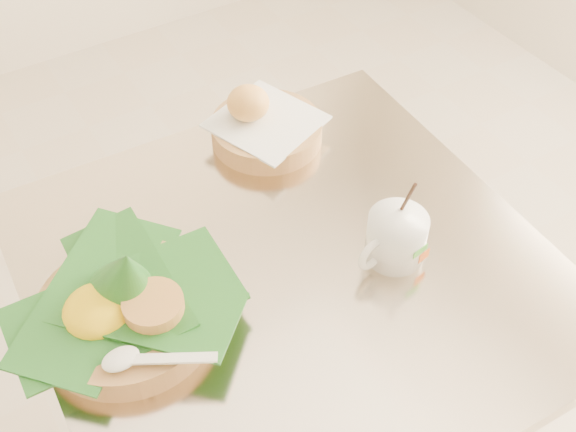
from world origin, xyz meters
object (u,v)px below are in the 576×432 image
cafe_table (291,353)px  bread_basket (264,125)px  rice_basket (125,306)px  coffee_mug (395,237)px

cafe_table → bread_basket: (0.11, 0.26, 0.25)m
rice_basket → coffee_mug: size_ratio=2.00×
cafe_table → coffee_mug: (0.13, -0.06, 0.26)m
cafe_table → coffee_mug: 0.30m
coffee_mug → rice_basket: bearing=166.6°
cafe_table → rice_basket: 0.35m
cafe_table → bread_basket: bearing=67.6°
coffee_mug → cafe_table: bearing=156.4°
cafe_table → bread_basket: bread_basket is taller
cafe_table → coffee_mug: size_ratio=5.14×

